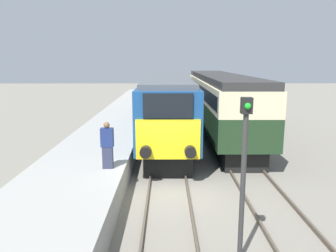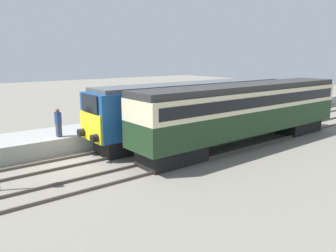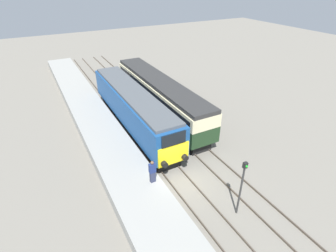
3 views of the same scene
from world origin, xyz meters
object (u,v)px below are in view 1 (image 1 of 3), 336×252
at_px(locomotive, 167,104).
at_px(signal_post, 244,168).
at_px(person_on_platform, 107,145).
at_px(passenger_carriage, 219,98).

bearing_deg(locomotive, signal_post, -82.49).
bearing_deg(signal_post, person_on_platform, 133.32).
bearing_deg(signal_post, locomotive, 97.51).
relative_size(locomotive, passenger_carriage, 0.97).
height_order(locomotive, passenger_carriage, passenger_carriage).
height_order(passenger_carriage, signal_post, signal_post).
relative_size(locomotive, signal_post, 4.05).
bearing_deg(person_on_platform, locomotive, 76.32).
bearing_deg(signal_post, passenger_carriage, 83.14).
bearing_deg(person_on_platform, passenger_carriage, 61.12).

